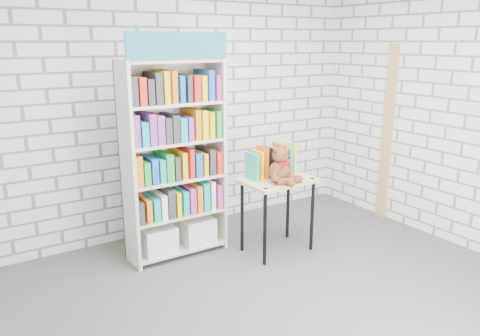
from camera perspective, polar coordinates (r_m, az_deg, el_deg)
ground at (r=4.15m, az=5.95°, el=-15.75°), size 4.50×4.50×0.00m
room_shell at (r=3.58m, az=6.74°, el=9.58°), size 4.52×4.02×2.81m
bookshelf at (r=4.65m, az=-8.05°, el=1.12°), size 0.98×0.38×2.21m
display_table at (r=4.78m, az=4.63°, el=-2.58°), size 0.74×0.52×0.78m
table_books at (r=4.79m, az=3.82°, el=0.74°), size 0.51×0.24×0.30m
teddy_bear at (r=4.59m, az=5.05°, el=-0.00°), size 0.34×0.33×0.36m
door_trim at (r=5.91m, az=17.54°, el=4.01°), size 0.05×0.12×2.10m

